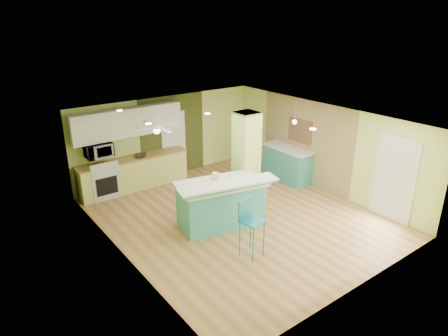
% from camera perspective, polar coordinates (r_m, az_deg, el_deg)
% --- Properties ---
extents(floor, '(6.00, 7.00, 0.01)m').
position_cam_1_polar(floor, '(10.15, 2.01, -6.96)').
color(floor, '#9D6637').
rests_on(floor, ground).
extents(ceiling, '(6.00, 7.00, 0.01)m').
position_cam_1_polar(ceiling, '(9.23, 2.21, 6.91)').
color(ceiling, white).
rests_on(ceiling, wall_back).
extents(wall_back, '(6.00, 0.01, 2.50)m').
position_cam_1_polar(wall_back, '(12.38, -8.15, 4.43)').
color(wall_back, '#CEE279').
rests_on(wall_back, floor).
extents(wall_front, '(6.00, 0.01, 2.50)m').
position_cam_1_polar(wall_front, '(7.49, 19.34, -8.27)').
color(wall_front, '#CEE279').
rests_on(wall_front, floor).
extents(wall_left, '(0.01, 7.00, 2.50)m').
position_cam_1_polar(wall_left, '(8.22, -14.50, -4.98)').
color(wall_left, '#CEE279').
rests_on(wall_left, floor).
extents(wall_right, '(0.01, 7.00, 2.50)m').
position_cam_1_polar(wall_right, '(11.64, 13.73, 2.93)').
color(wall_right, '#CEE279').
rests_on(wall_right, floor).
extents(wood_panel, '(0.02, 3.40, 2.50)m').
position_cam_1_polar(wood_panel, '(11.99, 11.49, 3.66)').
color(wood_panel, olive).
rests_on(wood_panel, floor).
extents(olive_accent, '(2.20, 0.02, 2.50)m').
position_cam_1_polar(olive_accent, '(12.46, -7.30, 4.58)').
color(olive_accent, '#40471C').
rests_on(olive_accent, floor).
extents(interior_door, '(0.82, 0.05, 2.00)m').
position_cam_1_polar(interior_door, '(12.51, -7.19, 3.46)').
color(interior_door, white).
rests_on(interior_door, floor).
extents(french_door, '(0.04, 1.08, 2.10)m').
position_cam_1_polar(french_door, '(10.47, 23.11, -1.46)').
color(french_door, white).
rests_on(french_door, floor).
extents(column, '(0.55, 0.55, 2.50)m').
position_cam_1_polar(column, '(10.36, 3.17, 1.25)').
color(column, '#B9D462').
rests_on(column, floor).
extents(kitchen_run, '(3.25, 0.63, 0.94)m').
position_cam_1_polar(kitchen_run, '(11.84, -12.72, -0.68)').
color(kitchen_run, '#DCDA73').
rests_on(kitchen_run, floor).
extents(stove, '(0.76, 0.66, 1.08)m').
position_cam_1_polar(stove, '(11.52, -16.96, -1.79)').
color(stove, silver).
rests_on(stove, floor).
extents(upper_cabinets, '(3.20, 0.34, 0.80)m').
position_cam_1_polar(upper_cabinets, '(11.49, -13.56, 6.36)').
color(upper_cabinets, white).
rests_on(upper_cabinets, wall_back).
extents(microwave, '(0.70, 0.48, 0.39)m').
position_cam_1_polar(microwave, '(11.23, -17.46, 2.41)').
color(microwave, white).
rests_on(microwave, wall_back).
extents(ceiling_fan, '(1.41, 1.41, 0.61)m').
position_cam_1_polar(ceiling_fan, '(10.38, -9.62, 5.82)').
color(ceiling_fan, white).
rests_on(ceiling_fan, ceiling).
extents(pendant_lamp, '(0.14, 0.14, 0.69)m').
position_cam_1_polar(pendant_lamp, '(11.67, 10.05, 6.52)').
color(pendant_lamp, silver).
rests_on(pendant_lamp, ceiling).
extents(wall_decor, '(0.03, 0.90, 0.70)m').
position_cam_1_polar(wall_decor, '(12.02, 10.82, 5.24)').
color(wall_decor, brown).
rests_on(wall_decor, wood_panel).
extents(peninsula, '(2.40, 1.67, 1.25)m').
position_cam_1_polar(peninsula, '(9.54, -0.42, -4.97)').
color(peninsula, teal).
rests_on(peninsula, floor).
extents(bar_stool, '(0.49, 0.49, 1.28)m').
position_cam_1_polar(bar_stool, '(8.27, 3.63, -7.20)').
color(bar_stool, teal).
rests_on(bar_stool, floor).
extents(side_counter, '(0.68, 1.61, 1.04)m').
position_cam_1_polar(side_counter, '(12.26, 9.05, 0.61)').
color(side_counter, teal).
rests_on(side_counter, floor).
extents(fruit_bowl, '(0.42, 0.42, 0.08)m').
position_cam_1_polar(fruit_bowl, '(11.67, -11.84, 1.74)').
color(fruit_bowl, '#3D2919').
rests_on(fruit_bowl, kitchen_run).
extents(canister, '(0.17, 0.17, 0.16)m').
position_cam_1_polar(canister, '(9.52, -1.26, -1.17)').
color(canister, gold).
rests_on(canister, peninsula).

